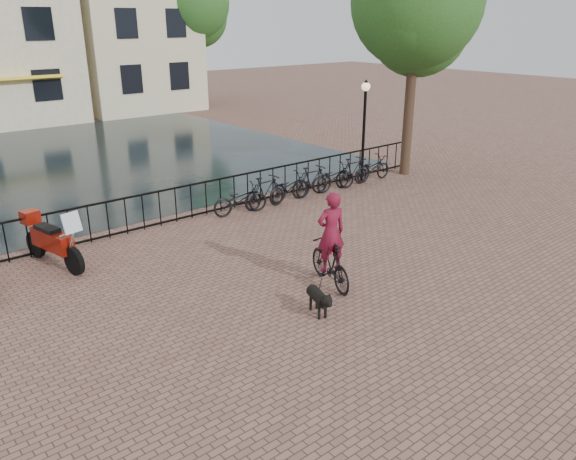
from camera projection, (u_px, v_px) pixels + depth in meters
ground at (392, 336)px, 10.29m from camera, size 100.00×100.00×0.00m
canal_water at (64, 162)px, 22.77m from camera, size 20.00×20.00×0.00m
railing at (176, 205)px, 15.88m from camera, size 20.00×0.05×1.02m
tree_near_right at (417, 2)px, 18.92m from camera, size 4.48×4.48×8.24m
tree_far_right at (191, 3)px, 34.67m from camera, size 4.76×4.76×8.76m
lamp_post at (365, 114)px, 19.22m from camera, size 0.30×0.30×3.45m
cyclist at (331, 245)px, 11.93m from camera, size 0.99×1.87×2.46m
dog at (318, 300)px, 10.95m from camera, size 0.54×0.93×0.60m
motorcycle at (51, 235)px, 12.95m from camera, size 0.97×2.21×1.53m
parked_bike_0 at (240, 199)px, 16.54m from camera, size 1.79×0.88×0.90m
parked_bike_1 at (266, 192)px, 17.09m from camera, size 1.69×0.58×1.00m
parked_bike_2 at (290, 188)px, 17.67m from camera, size 1.75×0.71×0.90m
parked_bike_3 at (312, 181)px, 18.22m from camera, size 1.68×0.53×1.00m
parked_bike_4 at (333, 178)px, 18.80m from camera, size 1.78×0.82×0.90m
parked_bike_5 at (353, 172)px, 19.35m from camera, size 1.66×0.47×1.00m
parked_bike_6 at (372, 169)px, 19.93m from camera, size 1.72×0.62×0.90m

